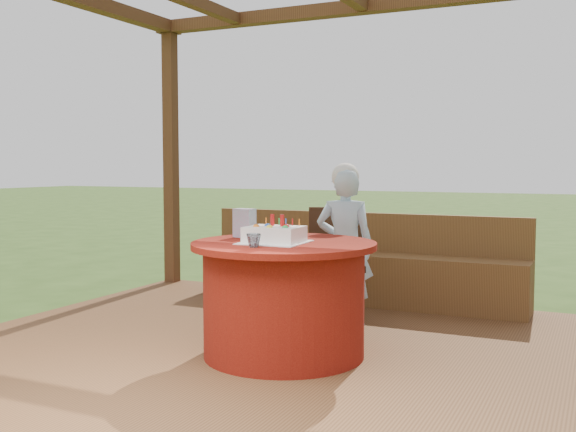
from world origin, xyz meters
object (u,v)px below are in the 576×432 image
object	(u,v)px
chair	(336,257)
table	(284,298)
bench	(357,273)
birthday_cake	(274,234)
gift_bag	(245,223)
drinking_glass	(254,240)
elderly_woman	(345,243)

from	to	relation	value
chair	table	bearing A→B (deg)	-85.93
bench	birthday_cake	size ratio (longest dim) A/B	7.37
table	birthday_cake	xyz separation A→B (m)	(-0.04, -0.06, 0.42)
birthday_cake	bench	bearing A→B (deg)	93.36
bench	gift_bag	xyz separation A→B (m)	(-0.22, -1.70, 0.58)
chair	drinking_glass	distance (m)	1.50
table	birthday_cake	size ratio (longest dim) A/B	2.94
elderly_woman	gift_bag	size ratio (longest dim) A/B	6.37
bench	drinking_glass	distance (m)	2.23
chair	birthday_cake	xyz separation A→B (m)	(0.05, -1.21, 0.30)
bench	drinking_glass	size ratio (longest dim) A/B	33.66
table	chair	bearing A→B (deg)	94.07
table	birthday_cake	distance (m)	0.43
table	chair	xyz separation A→B (m)	(-0.08, 1.14, 0.12)
gift_bag	birthday_cake	bearing A→B (deg)	-26.66
birthday_cake	gift_bag	size ratio (longest dim) A/B	2.07
table	birthday_cake	world-z (taller)	birthday_cake
table	drinking_glass	world-z (taller)	drinking_glass
birthday_cake	elderly_woman	bearing A→B (deg)	84.50
chair	elderly_woman	size ratio (longest dim) A/B	0.71
bench	elderly_woman	xyz separation A→B (m)	(0.21, -0.89, 0.37)
chair	gift_bag	xyz separation A→B (m)	(-0.29, -1.00, 0.34)
chair	birthday_cake	distance (m)	1.24
birthday_cake	drinking_glass	size ratio (longest dim) A/B	4.57
bench	table	size ratio (longest dim) A/B	2.51
table	birthday_cake	bearing A→B (deg)	-118.94
bench	birthday_cake	world-z (taller)	birthday_cake
elderly_woman	drinking_glass	xyz separation A→B (m)	(-0.11, -1.28, 0.15)
birthday_cake	gift_bag	distance (m)	0.39
chair	elderly_woman	bearing A→B (deg)	-52.16
birthday_cake	gift_bag	world-z (taller)	gift_bag
bench	gift_bag	size ratio (longest dim) A/B	15.25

